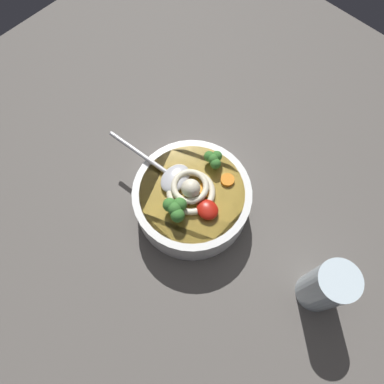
# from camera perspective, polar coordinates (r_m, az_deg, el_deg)

# --- Properties ---
(table_slab) EXTENTS (1.20, 1.20, 0.03)m
(table_slab) POSITION_cam_1_polar(r_m,az_deg,el_deg) (0.71, 0.08, 0.33)
(table_slab) COLOR #5B5651
(table_slab) RESTS_ON ground
(soup_bowl) EXTENTS (0.21, 0.21, 0.07)m
(soup_bowl) POSITION_cam_1_polar(r_m,az_deg,el_deg) (0.65, -0.00, -1.16)
(soup_bowl) COLOR white
(soup_bowl) RESTS_ON table_slab
(noodle_pile) EXTENTS (0.09, 0.09, 0.04)m
(noodle_pile) POSITION_cam_1_polar(r_m,az_deg,el_deg) (0.61, -0.22, 0.36)
(noodle_pile) COLOR beige
(noodle_pile) RESTS_ON soup_bowl
(soup_spoon) EXTENTS (0.17, 0.06, 0.02)m
(soup_spoon) POSITION_cam_1_polar(r_m,az_deg,el_deg) (0.62, -3.67, 2.88)
(soup_spoon) COLOR #B7B7BC
(soup_spoon) RESTS_ON soup_bowl
(chili_sauce_dollop) EXTENTS (0.04, 0.03, 0.02)m
(chili_sauce_dollop) POSITION_cam_1_polar(r_m,az_deg,el_deg) (0.60, 2.46, -2.80)
(chili_sauce_dollop) COLOR #B2190F
(chili_sauce_dollop) RESTS_ON soup_bowl
(broccoli_floret_front) EXTENTS (0.05, 0.04, 0.04)m
(broccoli_floret_front) POSITION_cam_1_polar(r_m,az_deg,el_deg) (0.58, -2.64, -2.64)
(broccoli_floret_front) COLOR #7A9E60
(broccoli_floret_front) RESTS_ON soup_bowl
(broccoli_floret_far) EXTENTS (0.04, 0.03, 0.03)m
(broccoli_floret_far) POSITION_cam_1_polar(r_m,az_deg,el_deg) (0.63, 3.46, 5.25)
(broccoli_floret_far) COLOR #7A9E60
(broccoli_floret_far) RESTS_ON soup_bowl
(carrot_slice_center) EXTENTS (0.03, 0.03, 0.01)m
(carrot_slice_center) POSITION_cam_1_polar(r_m,az_deg,el_deg) (0.61, 2.31, 0.27)
(carrot_slice_center) COLOR orange
(carrot_slice_center) RESTS_ON soup_bowl
(carrot_slice_extra_b) EXTENTS (0.02, 0.02, 0.01)m
(carrot_slice_extra_b) POSITION_cam_1_polar(r_m,az_deg,el_deg) (0.63, 5.65, 1.93)
(carrot_slice_extra_b) COLOR orange
(carrot_slice_extra_b) RESTS_ON soup_bowl
(drinking_glass) EXTENTS (0.06, 0.06, 0.12)m
(drinking_glass) POSITION_cam_1_polar(r_m,az_deg,el_deg) (0.62, 20.52, -13.87)
(drinking_glass) COLOR silver
(drinking_glass) RESTS_ON table_slab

